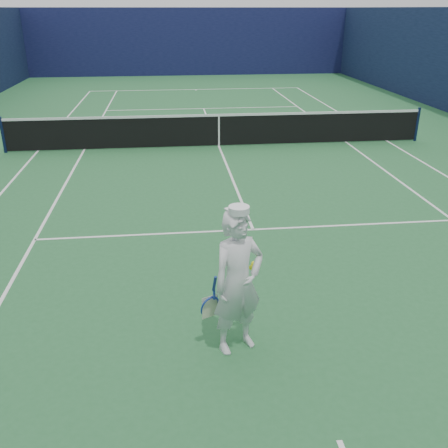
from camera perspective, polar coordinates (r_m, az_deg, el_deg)
The scene contains 5 objects.
ground at distance 15.72m, azimuth -0.58°, elevation 8.86°, with size 80.00×80.00×0.00m, color #256133.
court_markings at distance 15.71m, azimuth -0.58°, elevation 8.87°, with size 11.03×23.83×0.01m.
windscreen_fence at distance 15.33m, azimuth -0.61°, elevation 16.11°, with size 20.12×36.12×4.00m.
tennis_net at distance 15.58m, azimuth -0.59°, elevation 10.83°, with size 12.88×0.09×1.07m.
tennis_player at distance 6.03m, azimuth 1.60°, elevation -6.69°, with size 0.89×0.68×1.92m.
Camera 1 is at (-1.56, -15.13, 3.96)m, focal length 40.00 mm.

